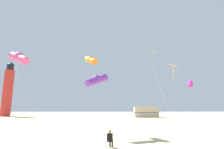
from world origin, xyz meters
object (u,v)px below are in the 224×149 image
(kite_flyer_standing, at_px, (110,138))
(kite_tube_violet, at_px, (97,80))
(kite_tube_orange, at_px, (91,60))
(kite_diamond_cyan, at_px, (84,66))
(kite_tube_rainbow, at_px, (19,58))
(rv_van_tan, at_px, (146,112))
(kite_diamond_lime, at_px, (155,54))
(kite_diamond_gold, at_px, (172,68))
(kite_tube_magenta, at_px, (190,83))
(lighthouse_distant, at_px, (8,90))

(kite_flyer_standing, xyz_separation_m, kite_tube_violet, (-1.28, 5.07, 4.72))
(kite_flyer_standing, relative_size, kite_tube_orange, 0.13)
(kite_diamond_cyan, distance_m, kite_tube_rainbow, 15.15)
(rv_van_tan, bearing_deg, kite_flyer_standing, -107.20)
(kite_diamond_lime, height_order, kite_diamond_gold, kite_diamond_lime)
(kite_diamond_cyan, distance_m, kite_diamond_lime, 12.62)
(kite_diamond_gold, bearing_deg, kite_diamond_lime, 86.72)
(kite_diamond_gold, bearing_deg, kite_tube_magenta, 60.21)
(kite_tube_magenta, bearing_deg, kite_diamond_lime, -135.48)
(kite_flyer_standing, bearing_deg, kite_diamond_gold, -137.20)
(kite_diamond_gold, relative_size, rv_van_tan, 1.00)
(lighthouse_distant, distance_m, rv_van_tan, 41.98)
(kite_tube_violet, height_order, rv_van_tan, kite_tube_violet)
(kite_tube_magenta, distance_m, kite_diamond_gold, 17.41)
(kite_tube_orange, relative_size, kite_tube_rainbow, 1.16)
(kite_diamond_lime, xyz_separation_m, kite_diamond_gold, (-0.40, -6.99, -3.36))
(kite_diamond_cyan, height_order, kite_tube_orange, kite_diamond_cyan)
(kite_tube_orange, distance_m, kite_diamond_gold, 9.20)
(kite_tube_rainbow, distance_m, kite_diamond_gold, 13.41)
(kite_diamond_cyan, xyz_separation_m, kite_diamond_lime, (10.31, -7.27, -0.20))
(kite_diamond_cyan, relative_size, kite_tube_orange, 1.18)
(kite_diamond_cyan, distance_m, lighthouse_distant, 36.66)
(kite_diamond_cyan, height_order, kite_tube_rainbow, kite_diamond_cyan)
(kite_diamond_lime, distance_m, lighthouse_distant, 49.16)
(kite_tube_orange, xyz_separation_m, kite_tube_magenta, (16.33, 10.42, -1.30))
(kite_diamond_cyan, height_order, kite_diamond_gold, kite_diamond_cyan)
(kite_tube_magenta, bearing_deg, kite_tube_orange, -147.45)
(kite_tube_violet, xyz_separation_m, kite_diamond_lime, (7.20, 4.69, 4.11))
(kite_diamond_cyan, xyz_separation_m, kite_tube_rainbow, (-3.48, -14.48, -2.79))
(lighthouse_distant, bearing_deg, kite_flyer_standing, -53.71)
(kite_tube_rainbow, bearing_deg, kite_flyer_standing, -17.95)
(kite_diamond_gold, bearing_deg, rv_van_tan, 82.26)
(lighthouse_distant, bearing_deg, kite_tube_rainbow, -59.76)
(kite_diamond_gold, height_order, rv_van_tan, kite_diamond_gold)
(kite_flyer_standing, distance_m, kite_tube_rainbow, 10.36)
(kite_diamond_cyan, relative_size, rv_van_tan, 1.58)
(kite_tube_orange, height_order, kite_diamond_gold, kite_tube_orange)
(kite_flyer_standing, height_order, kite_diamond_gold, kite_diamond_gold)
(kite_diamond_cyan, height_order, rv_van_tan, kite_diamond_cyan)
(kite_flyer_standing, height_order, lighthouse_distant, lighthouse_distant)
(kite_diamond_cyan, relative_size, kite_diamond_lime, 1.02)
(rv_van_tan, bearing_deg, kite_diamond_gold, -99.44)
(kite_flyer_standing, relative_size, lighthouse_distant, 0.07)
(kite_diamond_cyan, xyz_separation_m, kite_diamond_gold, (9.91, -14.26, -3.56))
(kite_tube_orange, bearing_deg, kite_diamond_gold, -31.29)
(kite_tube_rainbow, bearing_deg, kite_tube_violet, 20.91)
(kite_tube_violet, distance_m, kite_diamond_lime, 9.52)
(kite_tube_violet, relative_size, kite_diamond_gold, 0.93)
(kite_tube_magenta, bearing_deg, kite_tube_violet, -140.34)
(kite_tube_magenta, bearing_deg, kite_flyer_standing, -128.40)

